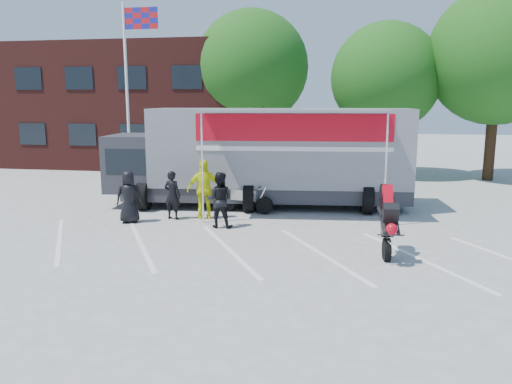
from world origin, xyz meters
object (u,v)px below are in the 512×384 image
(stunt_bike_rider, at_px, (382,252))
(flagpole, at_px, (132,72))
(spectator_leather_a, at_px, (129,197))
(tree_right, at_px, (498,56))
(tree_left, at_px, (252,68))
(spectator_leather_b, at_px, (172,195))
(spectator_hivis, at_px, (205,189))
(spectator_leather_c, at_px, (219,200))
(transporter_truck, at_px, (266,206))
(parked_motorcycle, at_px, (246,213))
(tree_mid, at_px, (386,78))

(stunt_bike_rider, bearing_deg, flagpole, 135.66)
(flagpole, xyz_separation_m, spectator_leather_a, (2.71, -6.73, -4.22))
(flagpole, xyz_separation_m, tree_right, (16.24, 4.50, 0.82))
(tree_left, distance_m, spectator_leather_b, 12.96)
(flagpole, distance_m, stunt_bike_rider, 14.39)
(tree_left, bearing_deg, spectator_hivis, -86.81)
(stunt_bike_rider, bearing_deg, spectator_leather_c, 154.49)
(transporter_truck, bearing_deg, spectator_leather_a, -144.66)
(transporter_truck, relative_size, spectator_leather_a, 6.70)
(parked_motorcycle, height_order, stunt_bike_rider, stunt_bike_rider)
(tree_mid, height_order, spectator_hivis, tree_mid)
(spectator_leather_c, bearing_deg, transporter_truck, -105.44)
(stunt_bike_rider, relative_size, spectator_leather_c, 1.16)
(spectator_leather_c, relative_size, spectator_hivis, 0.88)
(tree_right, bearing_deg, parked_motorcycle, -137.93)
(stunt_bike_rider, bearing_deg, parked_motorcycle, 133.31)
(tree_right, bearing_deg, transporter_truck, -140.73)
(tree_mid, xyz_separation_m, stunt_bike_rider, (-0.87, -13.60, -4.94))
(tree_right, xyz_separation_m, stunt_bike_rider, (-5.87, -13.10, -5.88))
(spectator_leather_a, relative_size, spectator_leather_c, 0.98)
(tree_mid, distance_m, tree_right, 5.11)
(spectator_leather_a, height_order, spectator_hivis, spectator_hivis)
(spectator_leather_a, bearing_deg, tree_mid, -144.51)
(flagpole, height_order, spectator_hivis, flagpole)
(spectator_leather_a, bearing_deg, spectator_leather_b, -168.36)
(tree_left, bearing_deg, spectator_leather_b, -91.66)
(tree_left, height_order, spectator_leather_a, tree_left)
(flagpole, xyz_separation_m, spectator_hivis, (4.90, -5.77, -4.09))
(tree_mid, relative_size, spectator_leather_a, 4.63)
(tree_left, distance_m, spectator_leather_a, 13.67)
(tree_mid, relative_size, spectator_leather_b, 4.84)
(spectator_leather_a, relative_size, spectator_hivis, 0.86)
(spectator_leather_c, bearing_deg, tree_right, -133.94)
(spectator_leather_b, height_order, spectator_hivis, spectator_hivis)
(transporter_truck, height_order, spectator_leather_c, transporter_truck)
(stunt_bike_rider, relative_size, spectator_leather_b, 1.24)
(flagpole, xyz_separation_m, spectator_leather_b, (3.90, -6.04, -4.26))
(tree_mid, bearing_deg, spectator_leather_c, -115.30)
(spectator_leather_c, bearing_deg, stunt_bike_rider, 158.32)
(tree_left, height_order, tree_right, tree_right)
(tree_right, distance_m, transporter_truck, 13.84)
(tree_mid, bearing_deg, parked_motorcycle, -118.17)
(tree_mid, bearing_deg, tree_right, -5.71)
(tree_right, relative_size, spectator_leather_a, 5.50)
(tree_mid, distance_m, stunt_bike_rider, 14.50)
(tree_mid, relative_size, tree_right, 0.84)
(stunt_bike_rider, distance_m, spectator_leather_a, 7.93)
(tree_mid, distance_m, transporter_truck, 10.85)
(spectator_leather_c, bearing_deg, tree_left, -84.53)
(tree_right, distance_m, spectator_leather_b, 17.01)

